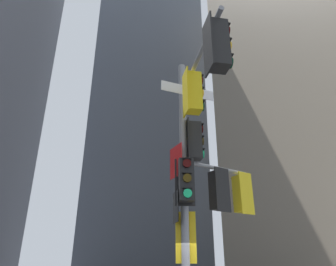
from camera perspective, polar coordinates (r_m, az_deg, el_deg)
name	(u,v)px	position (r m, az deg, el deg)	size (l,w,h in m)	color
building_mid_block	(141,126)	(37.17, -5.10, 1.38)	(12.43, 12.43, 34.34)	#4C5460
signal_pole_assembly	(201,166)	(7.32, 6.24, -6.20)	(2.86, 4.08, 7.30)	gray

